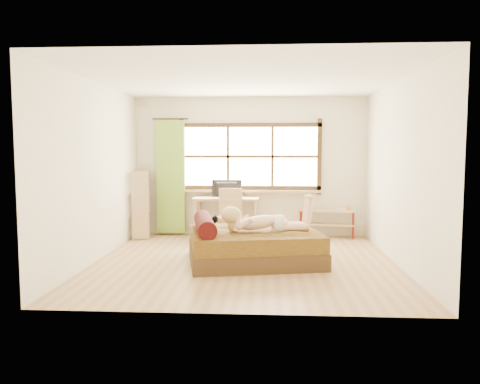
# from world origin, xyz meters

# --- Properties ---
(floor) EXTENTS (4.50, 4.50, 0.00)m
(floor) POSITION_xyz_m (0.00, 0.00, 0.00)
(floor) COLOR #9E754C
(floor) RESTS_ON ground
(ceiling) EXTENTS (4.50, 4.50, 0.00)m
(ceiling) POSITION_xyz_m (0.00, 0.00, 2.70)
(ceiling) COLOR white
(ceiling) RESTS_ON wall_back
(wall_back) EXTENTS (4.50, 0.00, 4.50)m
(wall_back) POSITION_xyz_m (0.00, 2.25, 1.35)
(wall_back) COLOR silver
(wall_back) RESTS_ON floor
(wall_front) EXTENTS (4.50, 0.00, 4.50)m
(wall_front) POSITION_xyz_m (0.00, -2.25, 1.35)
(wall_front) COLOR silver
(wall_front) RESTS_ON floor
(wall_left) EXTENTS (0.00, 4.50, 4.50)m
(wall_left) POSITION_xyz_m (-2.25, 0.00, 1.35)
(wall_left) COLOR silver
(wall_left) RESTS_ON floor
(wall_right) EXTENTS (0.00, 4.50, 4.50)m
(wall_right) POSITION_xyz_m (2.25, 0.00, 1.35)
(wall_right) COLOR silver
(wall_right) RESTS_ON floor
(window) EXTENTS (2.80, 0.16, 1.46)m
(window) POSITION_xyz_m (0.00, 2.22, 1.51)
(window) COLOR #FFEDBF
(window) RESTS_ON wall_back
(curtain) EXTENTS (0.55, 0.10, 2.20)m
(curtain) POSITION_xyz_m (-1.55, 2.13, 1.15)
(curtain) COLOR #5B9B2A
(curtain) RESTS_ON wall_back
(bed) EXTENTS (2.16, 1.86, 0.72)m
(bed) POSITION_xyz_m (0.10, 0.00, 0.26)
(bed) COLOR black
(bed) RESTS_ON floor
(woman) EXTENTS (1.38, 0.63, 0.57)m
(woman) POSITION_xyz_m (0.30, -0.04, 0.76)
(woman) COLOR #E8B296
(woman) RESTS_ON bed
(kitten) EXTENTS (0.30, 0.17, 0.23)m
(kitten) POSITION_xyz_m (-0.57, 0.11, 0.59)
(kitten) COLOR black
(kitten) RESTS_ON bed
(desk) EXTENTS (1.24, 0.58, 0.77)m
(desk) POSITION_xyz_m (-0.44, 1.95, 0.67)
(desk) COLOR tan
(desk) RESTS_ON floor
(monitor) EXTENTS (0.57, 0.08, 0.33)m
(monitor) POSITION_xyz_m (-0.44, 2.00, 0.94)
(monitor) COLOR black
(monitor) RESTS_ON desk
(chair) EXTENTS (0.44, 0.44, 0.97)m
(chair) POSITION_xyz_m (-0.34, 1.59, 0.54)
(chair) COLOR tan
(chair) RESTS_ON floor
(pipe_shelf) EXTENTS (1.11, 0.41, 0.61)m
(pipe_shelf) POSITION_xyz_m (1.49, 2.07, 0.40)
(pipe_shelf) COLOR tan
(pipe_shelf) RESTS_ON floor
(cup) EXTENTS (0.14, 0.14, 0.10)m
(cup) POSITION_xyz_m (1.18, 2.07, 0.59)
(cup) COLOR gray
(cup) RESTS_ON pipe_shelf
(book) EXTENTS (0.18, 0.23, 0.02)m
(book) POSITION_xyz_m (1.68, 2.07, 0.55)
(book) COLOR gray
(book) RESTS_ON pipe_shelf
(bookshelf) EXTENTS (0.42, 0.61, 1.27)m
(bookshelf) POSITION_xyz_m (-2.08, 1.85, 0.65)
(bookshelf) COLOR tan
(bookshelf) RESTS_ON floor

